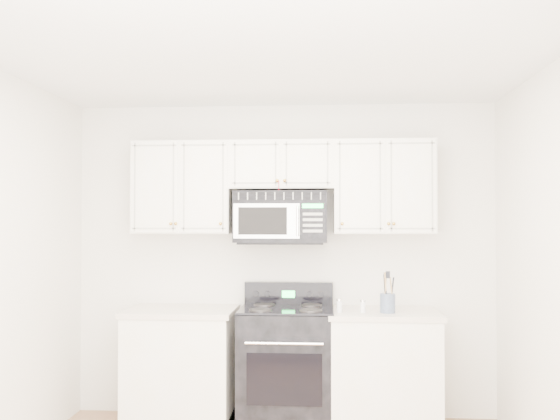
{
  "coord_description": "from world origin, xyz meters",
  "views": [
    {
      "loc": [
        0.34,
        -3.49,
        1.61
      ],
      "look_at": [
        0.0,
        1.3,
        1.71
      ],
      "focal_mm": 40.0,
      "sensor_mm": 36.0,
      "label": 1
    }
  ],
  "objects": [
    {
      "name": "shaker_salt",
      "position": [
        0.46,
        1.32,
        0.97
      ],
      "size": [
        0.04,
        0.04,
        0.11
      ],
      "color": "silver",
      "rests_on": "base_cabinet_right"
    },
    {
      "name": "shaker_pepper",
      "position": [
        0.63,
        1.32,
        0.97
      ],
      "size": [
        0.04,
        0.04,
        0.1
      ],
      "color": "silver",
      "rests_on": "base_cabinet_right"
    },
    {
      "name": "base_cabinet_left",
      "position": [
        -0.8,
        1.44,
        0.43
      ],
      "size": [
        0.86,
        0.65,
        0.92
      ],
      "color": "white",
      "rests_on": "ground"
    },
    {
      "name": "range",
      "position": [
        0.04,
        1.44,
        0.48
      ],
      "size": [
        0.73,
        0.67,
        1.11
      ],
      "color": "black",
      "rests_on": "ground"
    },
    {
      "name": "room",
      "position": [
        0.0,
        0.0,
        1.3
      ],
      "size": [
        3.51,
        3.51,
        2.61
      ],
      "color": "#A26E53",
      "rests_on": "ground"
    },
    {
      "name": "base_cabinet_right",
      "position": [
        0.8,
        1.44,
        0.43
      ],
      "size": [
        0.86,
        0.65,
        0.92
      ],
      "color": "white",
      "rests_on": "ground"
    },
    {
      "name": "microwave",
      "position": [
        -0.01,
        1.56,
        1.66
      ],
      "size": [
        0.75,
        0.42,
        0.41
      ],
      "color": "black",
      "rests_on": "ground"
    },
    {
      "name": "utensil_crock",
      "position": [
        0.82,
        1.33,
        1.0
      ],
      "size": [
        0.12,
        0.12,
        0.31
      ],
      "color": "slate",
      "rests_on": "base_cabinet_right"
    },
    {
      "name": "upper_cabinets",
      "position": [
        -0.0,
        1.58,
        1.93
      ],
      "size": [
        2.44,
        0.37,
        0.75
      ],
      "color": "white",
      "rests_on": "ground"
    }
  ]
}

